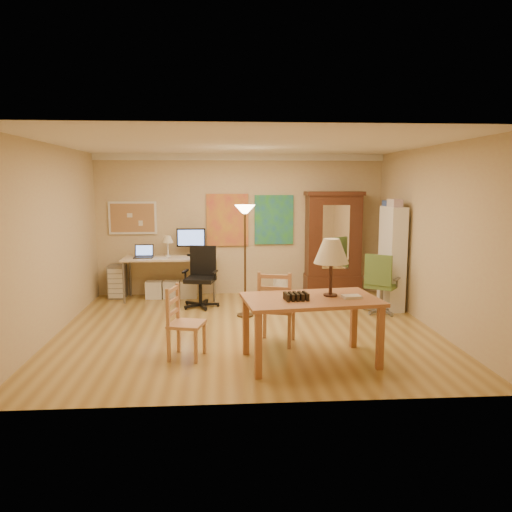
{
  "coord_description": "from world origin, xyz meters",
  "views": [
    {
      "loc": [
        -0.36,
        -7.14,
        2.15
      ],
      "look_at": [
        0.15,
        0.3,
        1.06
      ],
      "focal_mm": 35.0,
      "sensor_mm": 36.0,
      "label": 1
    }
  ],
  "objects": [
    {
      "name": "wastebin",
      "position": [
        0.75,
        1.99,
        0.2
      ],
      "size": [
        0.32,
        0.32,
        0.4
      ],
      "primitive_type": "cylinder",
      "color": "silver",
      "rests_on": "floor"
    },
    {
      "name": "crown_molding",
      "position": [
        0.0,
        2.46,
        2.64
      ],
      "size": [
        5.5,
        0.08,
        0.12
      ],
      "primitive_type": "cube",
      "color": "white",
      "rests_on": "floor"
    },
    {
      "name": "floor",
      "position": [
        0.0,
        0.0,
        0.0
      ],
      "size": [
        5.5,
        5.5,
        0.0
      ],
      "primitive_type": "plane",
      "color": "olive",
      "rests_on": "ground"
    },
    {
      "name": "corkboard",
      "position": [
        -2.05,
        2.47,
        1.5
      ],
      "size": [
        0.9,
        0.04,
        0.62
      ],
      "primitive_type": "cube",
      "color": "#9C7449",
      "rests_on": "floor"
    },
    {
      "name": "bookshelf",
      "position": [
        2.55,
        1.13,
        0.88
      ],
      "size": [
        0.26,
        0.7,
        1.76
      ],
      "color": "white",
      "rests_on": "floor"
    },
    {
      "name": "office_chair_black",
      "position": [
        -0.74,
        1.46,
        0.28
      ],
      "size": [
        0.65,
        0.65,
        1.06
      ],
      "color": "black",
      "rests_on": "floor"
    },
    {
      "name": "computer_desk",
      "position": [
        -1.29,
        2.16,
        0.48
      ],
      "size": [
        1.73,
        0.76,
        1.31
      ],
      "color": "#C7B091",
      "rests_on": "floor"
    },
    {
      "name": "torchiere_lamp",
      "position": [
        0.01,
        0.78,
        1.45
      ],
      "size": [
        0.33,
        0.33,
        1.81
      ],
      "color": "#44301B",
      "rests_on": "floor"
    },
    {
      "name": "office_chair_green",
      "position": [
        2.27,
        0.81,
        0.27
      ],
      "size": [
        0.64,
        0.64,
        1.01
      ],
      "color": "slate",
      "rests_on": "floor"
    },
    {
      "name": "art_panel_left",
      "position": [
        -0.25,
        2.47,
        1.45
      ],
      "size": [
        0.8,
        0.04,
        1.0
      ],
      "primitive_type": "cube",
      "color": "gold",
      "rests_on": "floor"
    },
    {
      "name": "armoire",
      "position": [
        1.77,
        2.24,
        0.87
      ],
      "size": [
        1.09,
        0.52,
        2.0
      ],
      "color": "#3A1F0F",
      "rests_on": "floor"
    },
    {
      "name": "art_panel_right",
      "position": [
        0.65,
        2.47,
        1.45
      ],
      "size": [
        0.75,
        0.04,
        0.95
      ],
      "primitive_type": "cube",
      "color": "teal",
      "rests_on": "floor"
    },
    {
      "name": "ladder_chair_left",
      "position": [
        -0.84,
        -1.13,
        0.42
      ],
      "size": [
        0.49,
        0.5,
        0.9
      ],
      "color": "#AC814E",
      "rests_on": "floor"
    },
    {
      "name": "ladder_chair_back",
      "position": [
        0.36,
        -0.68,
        0.47
      ],
      "size": [
        0.57,
        0.56,
        1.01
      ],
      "color": "#AC814E",
      "rests_on": "floor"
    },
    {
      "name": "drawer_cart",
      "position": [
        -2.34,
        2.27,
        0.31
      ],
      "size": [
        0.31,
        0.37,
        0.62
      ],
      "color": "slate",
      "rests_on": "floor"
    },
    {
      "name": "dining_table",
      "position": [
        0.79,
        -1.35,
        0.94
      ],
      "size": [
        1.69,
        1.14,
        1.49
      ],
      "color": "brown",
      "rests_on": "floor"
    }
  ]
}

